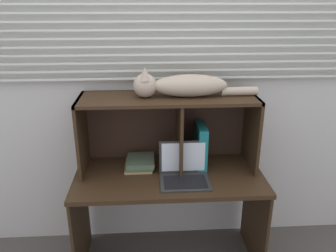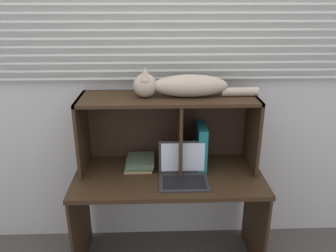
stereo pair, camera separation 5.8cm
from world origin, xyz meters
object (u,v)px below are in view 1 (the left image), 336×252
(cat, at_px, (181,85))
(laptop, at_px, (184,172))
(book_stack, at_px, (140,163))
(binder_upright, at_px, (201,146))

(cat, bearing_deg, laptop, -86.45)
(cat, relative_size, book_stack, 3.61)
(cat, bearing_deg, book_stack, 179.36)
(binder_upright, height_order, book_stack, binder_upright)
(laptop, xyz_separation_m, binder_upright, (0.13, 0.18, 0.10))
(binder_upright, bearing_deg, cat, -180.00)
(cat, height_order, laptop, cat)
(cat, xyz_separation_m, book_stack, (-0.28, 0.00, -0.55))
(binder_upright, xyz_separation_m, book_stack, (-0.42, 0.00, -0.12))
(cat, xyz_separation_m, laptop, (0.01, -0.18, -0.53))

